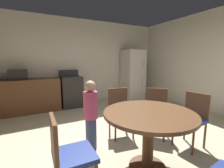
{
  "coord_description": "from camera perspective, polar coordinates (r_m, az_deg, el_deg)",
  "views": [
    {
      "loc": [
        -1.35,
        -2.07,
        1.38
      ],
      "look_at": [
        0.17,
        0.87,
        0.89
      ],
      "focal_mm": 24.78,
      "sensor_mm": 36.0,
      "label": 1
    }
  ],
  "objects": [
    {
      "name": "chair_north",
      "position": [
        2.92,
        2.92,
        -9.02
      ],
      "size": [
        0.46,
        0.46,
        0.87
      ],
      "rotation": [
        0.0,
        0.0,
        4.55
      ],
      "color": "brown",
      "rests_on": "ground"
    },
    {
      "name": "dining_table",
      "position": [
        2.05,
        13.37,
        -14.28
      ],
      "size": [
        1.13,
        1.13,
        0.76
      ],
      "color": "brown",
      "rests_on": "ground"
    },
    {
      "name": "microwave",
      "position": [
        4.68,
        -31.32,
        2.99
      ],
      "size": [
        0.44,
        0.32,
        0.26
      ],
      "primitive_type": "cube",
      "color": "black",
      "rests_on": "kitchen_counter"
    },
    {
      "name": "chair_east",
      "position": [
        2.85,
        27.48,
        -10.47
      ],
      "size": [
        0.44,
        0.44,
        0.87
      ],
      "rotation": [
        0.0,
        0.0,
        3.25
      ],
      "color": "brown",
      "rests_on": "ground"
    },
    {
      "name": "person_child",
      "position": [
        2.46,
        -7.86,
        -10.64
      ],
      "size": [
        0.3,
        0.3,
        1.09
      ],
      "rotation": [
        0.0,
        0.0,
        5.27
      ],
      "color": "#3D4C84",
      "rests_on": "ground"
    },
    {
      "name": "chair_northeast",
      "position": [
        3.02,
        15.87,
        -8.79
      ],
      "size": [
        0.56,
        0.56,
        0.87
      ],
      "rotation": [
        0.0,
        0.0,
        3.87
      ],
      "color": "brown",
      "rests_on": "ground"
    },
    {
      "name": "chair_west",
      "position": [
        1.7,
        -16.19,
        -23.04
      ],
      "size": [
        0.41,
        0.41,
        0.87
      ],
      "rotation": [
        0.0,
        0.0,
        6.27
      ],
      "color": "brown",
      "rests_on": "ground"
    },
    {
      "name": "wall_right",
      "position": [
        4.85,
        34.45,
        6.69
      ],
      "size": [
        0.12,
        5.49,
        2.7
      ],
      "primitive_type": "cube",
      "color": "silver",
      "rests_on": "ground"
    },
    {
      "name": "oven_range",
      "position": [
        4.86,
        -14.79,
        -2.59
      ],
      "size": [
        0.6,
        0.6,
        1.1
      ],
      "color": "#2D2B28",
      "rests_on": "ground"
    },
    {
      "name": "ground_plane",
      "position": [
        2.83,
        5.35,
        -20.76
      ],
      "size": [
        14.0,
        14.0,
        0.0
      ],
      "primitive_type": "plane",
      "color": "beige"
    },
    {
      "name": "refrigerator",
      "position": [
        5.65,
        7.64,
        3.39
      ],
      "size": [
        0.68,
        0.68,
        1.76
      ],
      "color": "silver",
      "rests_on": "ground"
    },
    {
      "name": "wall_back",
      "position": [
        5.23,
        -12.56,
        8.01
      ],
      "size": [
        6.03,
        0.12,
        2.7
      ],
      "primitive_type": "cube",
      "color": "silver",
      "rests_on": "ground"
    },
    {
      "name": "kitchen_counter",
      "position": [
        4.76,
        -31.07,
        -3.98
      ],
      "size": [
        2.04,
        0.6,
        0.9
      ],
      "primitive_type": "cube",
      "color": "brown",
      "rests_on": "ground"
    }
  ]
}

